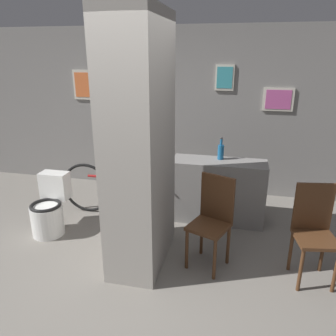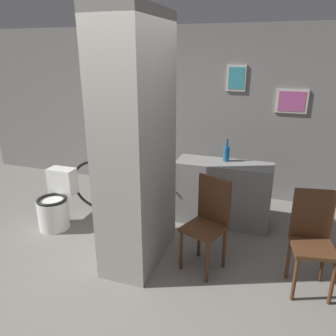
# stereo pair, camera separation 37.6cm
# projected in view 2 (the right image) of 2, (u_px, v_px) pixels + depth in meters

# --- Properties ---
(ground_plane) EXTENTS (14.00, 14.00, 0.00)m
(ground_plane) POSITION_uv_depth(u_px,v_px,m) (120.00, 283.00, 3.32)
(ground_plane) COLOR slate
(wall_back) EXTENTS (8.00, 0.09, 2.60)m
(wall_back) POSITION_uv_depth(u_px,v_px,m) (190.00, 112.00, 5.23)
(wall_back) COLOR gray
(wall_back) RESTS_ON ground_plane
(pillar_center) EXTENTS (0.54, 1.05, 2.60)m
(pillar_center) POSITION_uv_depth(u_px,v_px,m) (137.00, 146.00, 3.35)
(pillar_center) COLOR gray
(pillar_center) RESTS_ON ground_plane
(counter_shelf) EXTENTS (1.24, 0.44, 0.86)m
(counter_shelf) POSITION_uv_depth(u_px,v_px,m) (223.00, 193.00, 4.38)
(counter_shelf) COLOR gray
(counter_shelf) RESTS_ON ground_plane
(toilet) EXTENTS (0.40, 0.56, 0.74)m
(toilet) POSITION_uv_depth(u_px,v_px,m) (56.00, 204.00, 4.33)
(toilet) COLOR white
(toilet) RESTS_ON ground_plane
(chair_near_pillar) EXTENTS (0.50, 0.50, 1.00)m
(chair_near_pillar) POSITION_uv_depth(u_px,v_px,m) (208.00, 220.00, 3.43)
(chair_near_pillar) COLOR #4C2D19
(chair_near_pillar) RESTS_ON ground_plane
(chair_by_doorway) EXTENTS (0.44, 0.44, 1.00)m
(chair_by_doorway) POSITION_uv_depth(u_px,v_px,m) (312.00, 237.00, 3.11)
(chair_by_doorway) COLOR #4C2D19
(chair_by_doorway) RESTS_ON ground_plane
(bicycle) EXTENTS (1.77, 0.42, 0.79)m
(bicycle) POSITION_uv_depth(u_px,v_px,m) (126.00, 188.00, 4.65)
(bicycle) COLOR black
(bicycle) RESTS_ON ground_plane
(bottle_tall) EXTENTS (0.08, 0.08, 0.30)m
(bottle_tall) POSITION_uv_depth(u_px,v_px,m) (226.00, 153.00, 4.27)
(bottle_tall) COLOR #19598C
(bottle_tall) RESTS_ON counter_shelf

